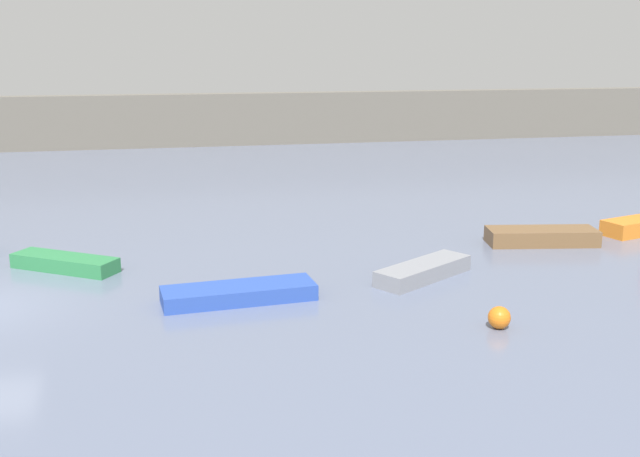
{
  "coord_description": "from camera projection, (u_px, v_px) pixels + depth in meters",
  "views": [
    {
      "loc": [
        4.66,
        -19.25,
        6.47
      ],
      "look_at": [
        9.37,
        3.23,
        0.8
      ],
      "focal_mm": 42.88,
      "sensor_mm": 36.0,
      "label": 1
    }
  ],
  "objects": [
    {
      "name": "mooring_buoy",
      "position": [
        499.0,
        318.0,
        17.58
      ],
      "size": [
        0.53,
        0.53,
        0.53
      ],
      "primitive_type": "sphere",
      "color": "orange",
      "rests_on": "ground_plane"
    },
    {
      "name": "rowboat_brown",
      "position": [
        542.0,
        236.0,
        24.88
      ],
      "size": [
        3.67,
        1.76,
        0.51
      ],
      "primitive_type": "cube",
      "rotation": [
        0.0,
        0.0,
        -0.17
      ],
      "color": "brown",
      "rests_on": "ground_plane"
    },
    {
      "name": "rowboat_grey",
      "position": [
        423.0,
        271.0,
        21.28
      ],
      "size": [
        3.22,
        2.56,
        0.45
      ],
      "primitive_type": "cube",
      "rotation": [
        0.0,
        0.0,
        0.58
      ],
      "color": "gray",
      "rests_on": "ground_plane"
    },
    {
      "name": "embankment_wall",
      "position": [
        81.0,
        122.0,
        46.44
      ],
      "size": [
        80.0,
        1.2,
        3.25
      ],
      "primitive_type": "cube",
      "color": "#666056",
      "rests_on": "ground_plane"
    },
    {
      "name": "rowboat_green",
      "position": [
        65.0,
        263.0,
        22.09
      ],
      "size": [
        3.2,
        2.54,
        0.42
      ],
      "primitive_type": "cube",
      "rotation": [
        0.0,
        0.0,
        -0.59
      ],
      "color": "#2D7F47",
      "rests_on": "ground_plane"
    },
    {
      "name": "rowboat_blue",
      "position": [
        239.0,
        293.0,
        19.47
      ],
      "size": [
        3.98,
        1.52,
        0.4
      ],
      "primitive_type": "cube",
      "rotation": [
        0.0,
        0.0,
        0.09
      ],
      "color": "#2B4CAD",
      "rests_on": "ground_plane"
    }
  ]
}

